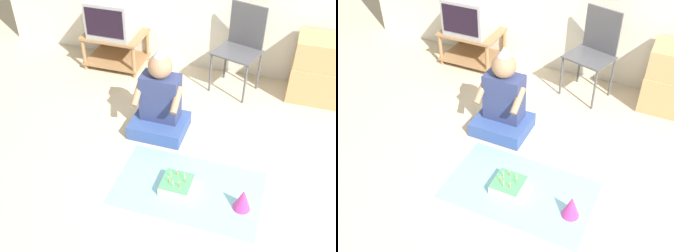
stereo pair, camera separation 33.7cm
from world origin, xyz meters
The scene contains 9 objects.
ground_plane centered at (0.00, 0.00, 0.00)m, with size 16.00×16.00×0.00m, color beige.
tv_stand centered at (-1.59, 1.74, 0.25)m, with size 0.70×0.52×0.41m.
tv centered at (-1.59, 1.74, 0.63)m, with size 0.51×0.50×0.42m.
folding_chair centered at (-0.09, 1.69, 0.55)m, with size 0.55×0.50×0.94m.
cardboard_box_stack centered at (0.74, 1.75, 0.34)m, with size 0.54×0.44×0.69m.
person_seated centered at (-0.66, 0.67, 0.31)m, with size 0.52×0.45×0.89m.
party_cloth centered at (-0.18, 0.01, 0.00)m, with size 1.22×0.75×0.01m.
birthday_cake centered at (-0.27, -0.03, 0.05)m, with size 0.25×0.25×0.15m.
party_hat_blue centered at (0.28, -0.07, 0.10)m, with size 0.14×0.14×0.20m.
Camera 2 is at (0.67, -2.05, 2.45)m, focal length 42.00 mm.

